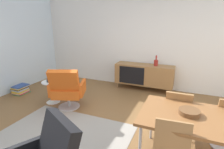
{
  "coord_description": "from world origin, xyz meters",
  "views": [
    {
      "loc": [
        1.15,
        -2.45,
        1.86
      ],
      "look_at": [
        -0.04,
        0.38,
        0.95
      ],
      "focal_mm": 28.62,
      "sensor_mm": 36.0,
      "label": 1
    }
  ],
  "objects_px": {
    "side_table_round": "(52,89)",
    "fruit_bowl": "(51,80)",
    "magazine_stack": "(20,89)",
    "dining_table": "(207,122)",
    "dining_chair_back_left": "(178,112)",
    "vase_cobalt": "(156,62)",
    "lounge_chair_red": "(67,89)",
    "sideboard": "(144,75)",
    "wooden_bowl_on_table": "(189,112)"
  },
  "relations": [
    {
      "from": "vase_cobalt",
      "to": "magazine_stack",
      "type": "bearing_deg",
      "value": -154.16
    },
    {
      "from": "magazine_stack",
      "to": "fruit_bowl",
      "type": "bearing_deg",
      "value": -4.12
    },
    {
      "from": "dining_table",
      "to": "wooden_bowl_on_table",
      "type": "distance_m",
      "value": 0.22
    },
    {
      "from": "sideboard",
      "to": "side_table_round",
      "type": "xyz_separation_m",
      "value": [
        -1.81,
        -1.67,
        -0.12
      ]
    },
    {
      "from": "fruit_bowl",
      "to": "vase_cobalt",
      "type": "bearing_deg",
      "value": 38.34
    },
    {
      "from": "sideboard",
      "to": "fruit_bowl",
      "type": "bearing_deg",
      "value": -137.28
    },
    {
      "from": "dining_chair_back_left",
      "to": "fruit_bowl",
      "type": "height_order",
      "value": "dining_chair_back_left"
    },
    {
      "from": "sideboard",
      "to": "lounge_chair_red",
      "type": "bearing_deg",
      "value": -125.43
    },
    {
      "from": "sideboard",
      "to": "dining_chair_back_left",
      "type": "distance_m",
      "value": 2.23
    },
    {
      "from": "side_table_round",
      "to": "magazine_stack",
      "type": "bearing_deg",
      "value": 175.83
    },
    {
      "from": "magazine_stack",
      "to": "wooden_bowl_on_table",
      "type": "bearing_deg",
      "value": -12.83
    },
    {
      "from": "wooden_bowl_on_table",
      "to": "dining_chair_back_left",
      "type": "height_order",
      "value": "dining_chair_back_left"
    },
    {
      "from": "fruit_bowl",
      "to": "magazine_stack",
      "type": "xyz_separation_m",
      "value": [
        -1.16,
        0.08,
        -0.45
      ]
    },
    {
      "from": "side_table_round",
      "to": "fruit_bowl",
      "type": "xyz_separation_m",
      "value": [
        0.0,
        0.0,
        0.24
      ]
    },
    {
      "from": "vase_cobalt",
      "to": "dining_table",
      "type": "height_order",
      "value": "vase_cobalt"
    },
    {
      "from": "vase_cobalt",
      "to": "dining_chair_back_left",
      "type": "bearing_deg",
      "value": -70.73
    },
    {
      "from": "vase_cobalt",
      "to": "wooden_bowl_on_table",
      "type": "height_order",
      "value": "vase_cobalt"
    },
    {
      "from": "magazine_stack",
      "to": "lounge_chair_red",
      "type": "bearing_deg",
      "value": -7.04
    },
    {
      "from": "fruit_bowl",
      "to": "sideboard",
      "type": "bearing_deg",
      "value": 42.72
    },
    {
      "from": "sideboard",
      "to": "magazine_stack",
      "type": "xyz_separation_m",
      "value": [
        -2.97,
        -1.58,
        -0.32
      ]
    },
    {
      "from": "sideboard",
      "to": "lounge_chair_red",
      "type": "height_order",
      "value": "lounge_chair_red"
    },
    {
      "from": "dining_chair_back_left",
      "to": "side_table_round",
      "type": "height_order",
      "value": "dining_chair_back_left"
    },
    {
      "from": "wooden_bowl_on_table",
      "to": "magazine_stack",
      "type": "relative_size",
      "value": 0.66
    },
    {
      "from": "dining_chair_back_left",
      "to": "side_table_round",
      "type": "relative_size",
      "value": 1.65
    },
    {
      "from": "lounge_chair_red",
      "to": "magazine_stack",
      "type": "relative_size",
      "value": 2.39
    },
    {
      "from": "dining_chair_back_left",
      "to": "side_table_round",
      "type": "distance_m",
      "value": 2.83
    },
    {
      "from": "side_table_round",
      "to": "dining_table",
      "type": "bearing_deg",
      "value": -15.55
    },
    {
      "from": "sideboard",
      "to": "wooden_bowl_on_table",
      "type": "bearing_deg",
      "value": -65.65
    },
    {
      "from": "dining_table",
      "to": "dining_chair_back_left",
      "type": "xyz_separation_m",
      "value": [
        -0.35,
        0.56,
        -0.23
      ]
    },
    {
      "from": "lounge_chair_red",
      "to": "magazine_stack",
      "type": "bearing_deg",
      "value": 172.96
    },
    {
      "from": "lounge_chair_red",
      "to": "dining_chair_back_left",
      "type": "bearing_deg",
      "value": -4.89
    },
    {
      "from": "dining_chair_back_left",
      "to": "fruit_bowl",
      "type": "bearing_deg",
      "value": 173.5
    },
    {
      "from": "dining_table",
      "to": "side_table_round",
      "type": "xyz_separation_m",
      "value": [
        -3.16,
        0.88,
        -0.38
      ]
    },
    {
      "from": "side_table_round",
      "to": "fruit_bowl",
      "type": "bearing_deg",
      "value": 54.94
    },
    {
      "from": "side_table_round",
      "to": "magazine_stack",
      "type": "xyz_separation_m",
      "value": [
        -1.16,
        0.08,
        -0.21
      ]
    },
    {
      "from": "sideboard",
      "to": "dining_chair_back_left",
      "type": "xyz_separation_m",
      "value": [
        1.0,
        -1.99,
        0.03
      ]
    },
    {
      "from": "dining_chair_back_left",
      "to": "side_table_round",
      "type": "bearing_deg",
      "value": 173.51
    },
    {
      "from": "sideboard",
      "to": "lounge_chair_red",
      "type": "distance_m",
      "value": 2.2
    },
    {
      "from": "lounge_chair_red",
      "to": "wooden_bowl_on_table",
      "type": "bearing_deg",
      "value": -16.74
    },
    {
      "from": "vase_cobalt",
      "to": "wooden_bowl_on_table",
      "type": "bearing_deg",
      "value": -71.67
    },
    {
      "from": "lounge_chair_red",
      "to": "side_table_round",
      "type": "distance_m",
      "value": 0.56
    },
    {
      "from": "sideboard",
      "to": "fruit_bowl",
      "type": "distance_m",
      "value": 2.46
    },
    {
      "from": "lounge_chair_red",
      "to": "side_table_round",
      "type": "bearing_deg",
      "value": 166.8
    },
    {
      "from": "sideboard",
      "to": "magazine_stack",
      "type": "relative_size",
      "value": 4.04
    },
    {
      "from": "dining_table",
      "to": "wooden_bowl_on_table",
      "type": "bearing_deg",
      "value": 172.74
    },
    {
      "from": "magazine_stack",
      "to": "dining_table",
      "type": "bearing_deg",
      "value": -12.57
    },
    {
      "from": "dining_chair_back_left",
      "to": "vase_cobalt",
      "type": "bearing_deg",
      "value": 109.27
    },
    {
      "from": "dining_table",
      "to": "lounge_chair_red",
      "type": "relative_size",
      "value": 1.69
    },
    {
      "from": "wooden_bowl_on_table",
      "to": "dining_chair_back_left",
      "type": "xyz_separation_m",
      "value": [
        -0.14,
        0.53,
        -0.3
      ]
    },
    {
      "from": "sideboard",
      "to": "dining_chair_back_left",
      "type": "bearing_deg",
      "value": -63.28
    }
  ]
}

